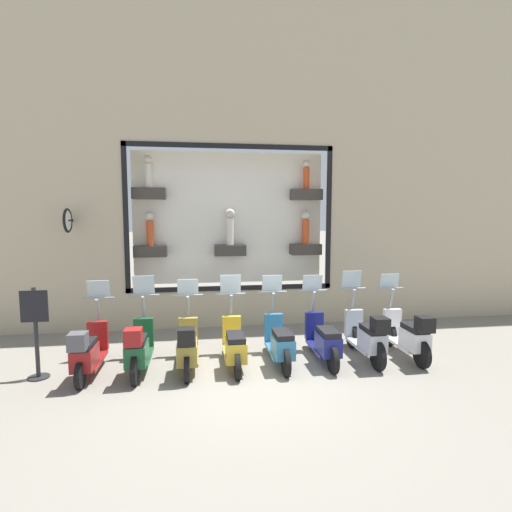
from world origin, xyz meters
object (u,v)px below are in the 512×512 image
scooter_yellow_4 (234,345)px  scooter_green_6 (139,348)px  scooter_teal_3 (280,343)px  shop_sign_post (36,330)px  scooter_red_7 (88,351)px  scooter_olive_5 (188,347)px  scooter_white_0 (409,335)px  scooter_silver_1 (367,336)px  scooter_navy_2 (324,340)px

scooter_yellow_4 → scooter_green_6: size_ratio=0.99×
scooter_teal_3 → shop_sign_post: size_ratio=1.12×
scooter_teal_3 → scooter_red_7: size_ratio=1.01×
scooter_olive_5 → scooter_yellow_4: bearing=-85.6°
scooter_white_0 → shop_sign_post: size_ratio=1.12×
scooter_teal_3 → scooter_silver_1: bearing=-91.7°
scooter_green_6 → scooter_red_7: bearing=90.7°
scooter_olive_5 → scooter_green_6: size_ratio=0.99×
scooter_navy_2 → shop_sign_post: size_ratio=1.12×
scooter_white_0 → scooter_olive_5: (-0.01, 4.32, -0.02)m
scooter_olive_5 → scooter_green_6: bearing=89.3°
shop_sign_post → scooter_olive_5: bearing=-91.0°
scooter_silver_1 → scooter_navy_2: scooter_silver_1 is taller
scooter_green_6 → shop_sign_post: bearing=88.8°
scooter_teal_3 → scooter_green_6: 2.59m
scooter_white_0 → scooter_navy_2: bearing=88.0°
scooter_olive_5 → scooter_white_0: bearing=-89.9°
scooter_navy_2 → scooter_teal_3: scooter_teal_3 is taller
scooter_navy_2 → scooter_white_0: bearing=-92.0°
scooter_teal_3 → shop_sign_post: bearing=90.3°
scooter_olive_5 → scooter_red_7: size_ratio=1.00×
scooter_silver_1 → scooter_yellow_4: 2.59m
scooter_silver_1 → scooter_teal_3: 1.73m
scooter_yellow_4 → scooter_olive_5: bearing=94.4°
scooter_teal_3 → scooter_yellow_4: scooter_yellow_4 is taller
scooter_red_7 → scooter_white_0: bearing=-89.9°
shop_sign_post → scooter_silver_1: bearing=-90.3°
scooter_white_0 → shop_sign_post: bearing=89.7°
scooter_yellow_4 → scooter_white_0: bearing=-90.9°
scooter_yellow_4 → scooter_olive_5: scooter_yellow_4 is taller
scooter_green_6 → scooter_red_7: (-0.01, 0.86, -0.02)m
scooter_white_0 → scooter_red_7: size_ratio=1.01×
scooter_white_0 → scooter_navy_2: (0.06, 1.73, -0.05)m
scooter_green_6 → scooter_red_7: scooter_green_6 is taller
scooter_navy_2 → scooter_olive_5: (-0.07, 2.59, 0.03)m
scooter_red_7 → shop_sign_post: shop_sign_post is taller
scooter_navy_2 → shop_sign_post: 5.19m
scooter_green_6 → shop_sign_post: 1.76m
scooter_navy_2 → scooter_silver_1: bearing=-93.5°
scooter_white_0 → scooter_olive_5: size_ratio=1.01×
scooter_white_0 → scooter_teal_3: size_ratio=1.00×
scooter_navy_2 → shop_sign_post: shop_sign_post is taller
scooter_yellow_4 → scooter_olive_5: size_ratio=1.00×
scooter_silver_1 → scooter_teal_3: size_ratio=1.01×
scooter_olive_5 → shop_sign_post: size_ratio=1.11×
scooter_navy_2 → scooter_teal_3: bearing=90.0°
shop_sign_post → scooter_yellow_4: bearing=-89.7°
scooter_silver_1 → scooter_olive_5: size_ratio=1.01×
scooter_white_0 → scooter_teal_3: (0.06, 2.59, -0.05)m
scooter_olive_5 → scooter_silver_1: bearing=-89.7°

